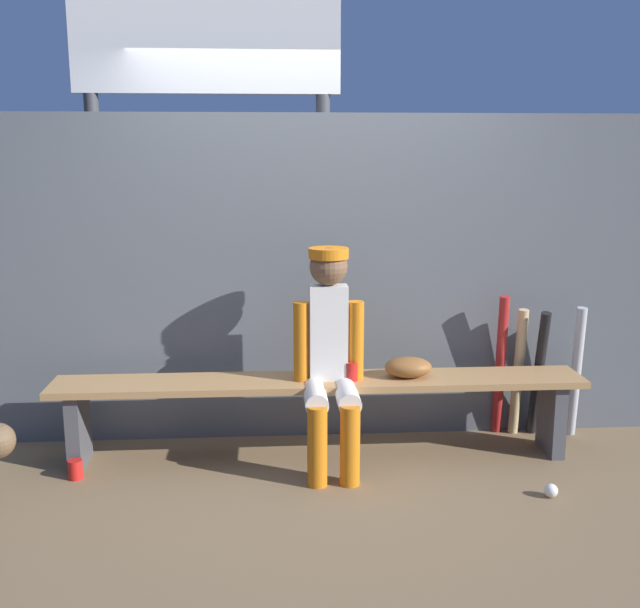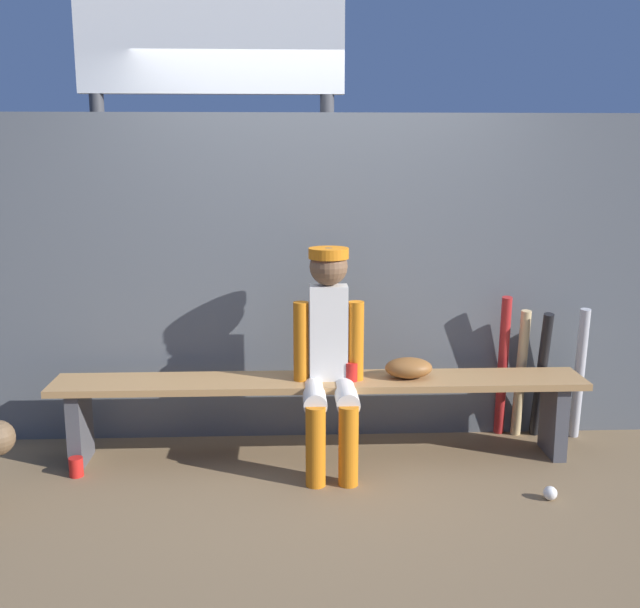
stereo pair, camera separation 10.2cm
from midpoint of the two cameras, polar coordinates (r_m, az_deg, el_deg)
name	(u,v)px [view 1 (the left image)]	position (r m, az deg, el deg)	size (l,w,h in m)	color
ground_plane	(320,457)	(4.58, -0.65, -11.67)	(30.00, 30.00, 0.00)	brown
chainlink_fence	(316,280)	(4.66, -0.95, 1.84)	(5.44, 0.03, 2.04)	#595E63
dugout_bench	(320,395)	(4.43, -0.67, -6.96)	(3.13, 0.36, 0.49)	#AD7F4C
player_seated	(330,351)	(4.25, 0.07, -3.60)	(0.41, 0.55, 1.27)	silver
baseball_glove	(408,367)	(4.45, 6.12, -4.84)	(0.28, 0.20, 0.12)	brown
bat_aluminum_red	(500,365)	(4.90, 13.06, -4.61)	(0.06, 0.06, 0.93)	#B22323
bat_wood_natural	(518,372)	(4.93, 14.35, -5.09)	(0.06, 0.06, 0.84)	tan
bat_aluminum_black	(538,374)	(4.93, 15.81, -5.19)	(0.06, 0.06, 0.85)	black
bat_aluminum_silver	(576,372)	(5.01, 18.46, -4.98)	(0.06, 0.06, 0.86)	#B7B7BC
baseball	(551,491)	(4.25, 16.59, -13.54)	(0.07, 0.07, 0.07)	white
cup_on_ground	(75,469)	(4.51, -18.86, -11.90)	(0.08, 0.08, 0.11)	red
cup_on_bench	(351,371)	(4.36, 1.75, -5.17)	(0.08, 0.08, 0.11)	red
scoreboard	(215,71)	(5.44, -8.57, 17.24)	(2.12, 0.27, 3.40)	#3F3F42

